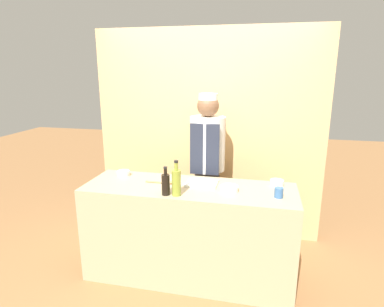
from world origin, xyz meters
The scene contains 12 objects.
ground_plane centered at (0.00, 0.00, 0.00)m, with size 14.00×14.00×0.00m, color olive.
cabinet_wall centered at (0.00, 1.01, 1.20)m, with size 2.64×0.18×2.40m.
counter centered at (0.00, 0.00, 0.45)m, with size 1.93×0.64×0.91m.
sauce_bowl_purple centered at (0.78, 0.21, 0.94)m, with size 0.12×0.12×0.05m.
sauce_bowl_red centered at (0.37, -0.04, 0.94)m, with size 0.16×0.16×0.05m.
sauce_bowl_white centered at (-0.71, 0.16, 0.94)m, with size 0.12×0.12×0.05m.
cutting_board centered at (0.10, 0.09, 0.92)m, with size 0.28×0.23×0.02m.
bottle_soy centered at (-0.15, -0.23, 1.00)m, with size 0.07×0.07×0.25m.
bottle_oil centered at (-0.06, -0.22, 1.03)m, with size 0.08×0.08×0.31m.
cup_blue centered at (0.79, -0.09, 0.95)m, with size 0.07×0.07×0.09m.
wooden_spoon centered at (-0.25, 0.03, 0.92)m, with size 0.27×0.05×0.03m.
chef_center centered at (0.07, 0.59, 0.93)m, with size 0.37×0.37×1.71m.
Camera 1 is at (0.62, -2.68, 1.94)m, focal length 30.00 mm.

